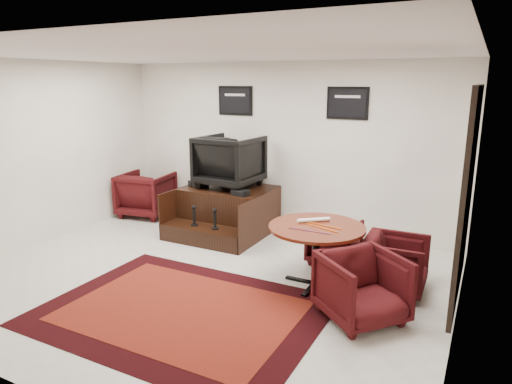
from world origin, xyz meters
TOP-DOWN VIEW (x-y plane):
  - ground at (0.00, 0.00)m, footprint 6.00×6.00m
  - room_shell at (0.41, 0.12)m, footprint 6.02×5.02m
  - area_rug at (0.29, -0.84)m, footprint 3.03×2.27m
  - shine_podium at (-0.69, 1.75)m, footprint 1.45×1.50m
  - shine_chair at (-0.69, 1.90)m, footprint 0.97×0.92m
  - shoes_pair at (-1.20, 1.70)m, footprint 0.30×0.33m
  - polish_kit at (-0.25, 1.47)m, footprint 0.27×0.21m
  - umbrella_black at (-1.54, 1.66)m, footprint 0.29×0.11m
  - umbrella_hooked at (-1.52, 1.80)m, footprint 0.32×0.12m
  - armchair_side at (-2.53, 1.91)m, footprint 1.00×0.96m
  - meeting_table at (1.37, 0.49)m, footprint 1.18×1.18m
  - table_chair_back at (1.35, 1.30)m, footprint 0.65×0.61m
  - table_chair_window at (2.27, 0.79)m, footprint 0.69×0.73m
  - table_chair_corner at (2.10, -0.10)m, footprint 1.06×1.07m
  - paper_roll at (1.27, 0.63)m, footprint 0.35×0.31m
  - table_clutter at (1.42, 0.41)m, footprint 0.57×0.33m

SIDE VIEW (x-z plane):
  - ground at x=0.00m, z-range 0.00..0.00m
  - area_rug at x=0.29m, z-range 0.00..0.01m
  - table_chair_back at x=1.35m, z-range 0.00..0.67m
  - shine_podium at x=-0.69m, z-range -0.03..0.72m
  - table_chair_window at x=2.27m, z-range 0.00..0.74m
  - umbrella_black at x=-1.54m, z-range 0.00..0.78m
  - table_chair_corner at x=2.10m, z-range 0.00..0.80m
  - umbrella_hooked at x=-1.52m, z-range 0.00..0.85m
  - armchair_side at x=-2.53m, z-range 0.00..0.90m
  - meeting_table at x=1.37m, z-range 0.29..1.06m
  - table_clutter at x=1.42m, z-range 0.77..0.78m
  - polish_kit at x=-0.25m, z-range 0.75..0.83m
  - paper_roll at x=1.27m, z-range 0.77..0.82m
  - shoes_pair at x=-1.20m, z-range 0.75..0.85m
  - shine_chair at x=-0.69m, z-range 0.75..1.71m
  - room_shell at x=0.41m, z-range 0.38..3.19m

